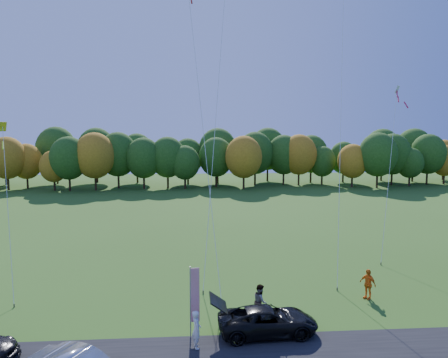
{
  "coord_description": "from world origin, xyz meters",
  "views": [
    {
      "loc": [
        -2.07,
        -21.55,
        10.1
      ],
      "look_at": [
        0.0,
        6.0,
        7.0
      ],
      "focal_mm": 35.0,
      "sensor_mm": 36.0,
      "label": 1
    }
  ],
  "objects": [
    {
      "name": "ground",
      "position": [
        0.0,
        0.0,
        0.0
      ],
      "size": [
        160.0,
        160.0,
        0.0
      ],
      "primitive_type": "plane",
      "color": "#2D5316"
    },
    {
      "name": "tree_line",
      "position": [
        0.0,
        55.0,
        0.0
      ],
      "size": [
        116.0,
        12.0,
        10.0
      ],
      "primitive_type": null,
      "color": "#1E4711",
      "rests_on": "ground"
    },
    {
      "name": "black_suv",
      "position": [
        1.66,
        -1.04,
        0.69
      ],
      "size": [
        5.07,
        2.57,
        1.37
      ],
      "primitive_type": "imported",
      "rotation": [
        0.0,
        0.0,
        1.63
      ],
      "color": "black",
      "rests_on": "ground"
    },
    {
      "name": "person_tailgate_a",
      "position": [
        -1.9,
        -2.15,
        0.89
      ],
      "size": [
        0.53,
        0.71,
        1.78
      ],
      "primitive_type": "imported",
      "rotation": [
        0.0,
        0.0,
        1.75
      ],
      "color": "silver",
      "rests_on": "ground"
    },
    {
      "name": "person_tailgate_b",
      "position": [
        1.58,
        0.89,
        0.92
      ],
      "size": [
        0.76,
        0.94,
        1.84
      ],
      "primitive_type": "imported",
      "rotation": [
        0.0,
        0.0,
        1.5
      ],
      "color": "gray",
      "rests_on": "ground"
    },
    {
      "name": "person_east",
      "position": [
        8.45,
        3.06,
        0.91
      ],
      "size": [
        0.97,
        1.13,
        1.82
      ],
      "primitive_type": "imported",
      "rotation": [
        0.0,
        0.0,
        -0.98
      ],
      "color": "orange",
      "rests_on": "ground"
    },
    {
      "name": "feather_flag",
      "position": [
        -2.0,
        -1.14,
        2.18
      ],
      "size": [
        0.48,
        0.14,
        3.59
      ],
      "color": "#999999",
      "rests_on": "ground"
    },
    {
      "name": "kite_delta_blue",
      "position": [
        -1.46,
        7.59,
        11.9
      ],
      "size": [
        3.64,
        10.78,
        24.09
      ],
      "color": "#4C3F33",
      "rests_on": "ground"
    },
    {
      "name": "kite_parafoil_orange",
      "position": [
        9.04,
        10.41,
        12.68
      ],
      "size": [
        5.78,
        12.43,
        25.7
      ],
      "color": "#4C3F33",
      "rests_on": "ground"
    },
    {
      "name": "kite_delta_red",
      "position": [
        -0.2,
        9.71,
        12.24
      ],
      "size": [
        3.73,
        11.06,
        25.04
      ],
      "color": "#4C3F33",
      "rests_on": "ground"
    },
    {
      "name": "kite_diamond_yellow",
      "position": [
        -13.54,
        6.26,
        5.29
      ],
      "size": [
        3.1,
        6.46,
        10.98
      ],
      "color": "#4C3F33",
      "rests_on": "ground"
    },
    {
      "name": "kite_diamond_white",
      "position": [
        14.1,
        12.8,
        6.94
      ],
      "size": [
        4.56,
        7.43,
        14.32
      ],
      "color": "#4C3F33",
      "rests_on": "ground"
    }
  ]
}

